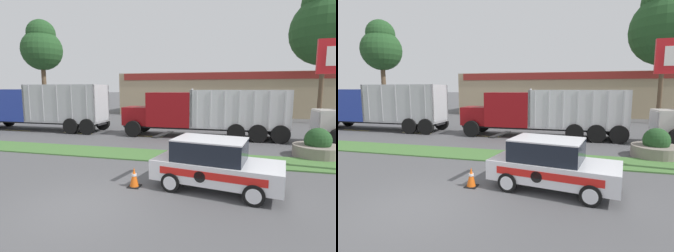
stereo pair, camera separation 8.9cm
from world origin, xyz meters
The scene contains 15 objects.
ground_plane centered at (0.00, 0.00, 0.00)m, with size 600.00×600.00×0.00m, color #515154.
grass_verge centered at (0.00, 5.96, 0.03)m, with size 120.00×2.17×0.06m, color #477538.
centre_line_2 centered at (-12.60, 11.05, 0.00)m, with size 2.40×0.14×0.01m, color yellow.
centre_line_3 centered at (-7.20, 11.05, 0.00)m, with size 2.40×0.14×0.01m, color yellow.
centre_line_4 centered at (-1.80, 11.05, 0.00)m, with size 2.40×0.14×0.01m, color yellow.
centre_line_5 centered at (3.60, 11.05, 0.00)m, with size 2.40×0.14×0.01m, color yellow.
centre_line_6 centered at (9.00, 11.05, 0.00)m, with size 2.40×0.14×0.01m, color yellow.
dump_truck_lead centered at (-11.79, 11.79, 1.71)m, with size 10.92×2.62×3.60m.
dump_truck_mid centered at (1.08, 11.73, 1.58)m, with size 11.02×2.58×3.29m.
rally_car centered at (3.49, 2.33, 0.84)m, with size 4.33×2.49×1.69m.
stone_planter centered at (8.04, 7.66, 0.49)m, with size 2.20×2.20×1.42m.
traffic_cone centered at (0.90, 1.83, 0.33)m, with size 0.40×0.40×0.67m.
store_building_backdrop centered at (4.35, 31.43, 2.63)m, with size 29.14×12.10×5.26m.
tree_behind_left centered at (12.06, 21.69, 9.21)m, with size 6.24×6.24×13.27m.
tree_behind_centre centered at (-19.95, 23.58, 8.68)m, with size 5.04×5.04×12.01m.
Camera 1 is at (4.01, -6.06, 3.23)m, focal length 28.00 mm.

